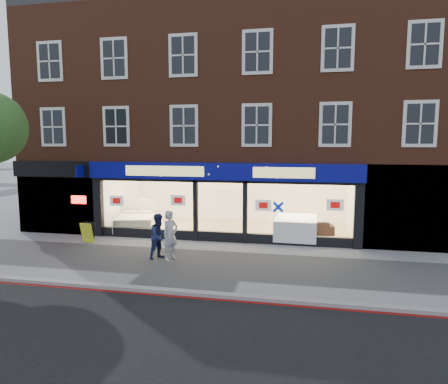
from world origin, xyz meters
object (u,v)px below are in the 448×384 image
(mattress_stack, at_px, (296,228))
(pedestrian_grey, at_px, (170,235))
(sofa, at_px, (310,227))
(pedestrian_blue, at_px, (159,236))
(a_board, at_px, (88,232))
(display_bed, at_px, (136,221))

(mattress_stack, xyz_separation_m, pedestrian_grey, (-4.28, -3.81, 0.35))
(sofa, height_order, pedestrian_blue, pedestrian_blue)
(mattress_stack, relative_size, a_board, 2.60)
(sofa, distance_m, pedestrian_grey, 6.75)
(display_bed, relative_size, a_board, 3.01)
(display_bed, height_order, mattress_stack, display_bed)
(display_bed, bearing_deg, pedestrian_grey, -68.62)
(a_board, bearing_deg, mattress_stack, 24.01)
(a_board, bearing_deg, display_bed, 78.27)
(display_bed, relative_size, pedestrian_blue, 1.58)
(mattress_stack, distance_m, pedestrian_blue, 6.04)
(mattress_stack, xyz_separation_m, a_board, (-8.41, -2.22, -0.10))
(pedestrian_blue, bearing_deg, pedestrian_grey, -59.90)
(pedestrian_grey, bearing_deg, mattress_stack, -16.66)
(sofa, relative_size, pedestrian_blue, 1.24)
(sofa, xyz_separation_m, pedestrian_blue, (-5.30, -4.62, 0.42))
(display_bed, xyz_separation_m, pedestrian_blue, (2.74, -4.12, 0.37))
(pedestrian_grey, distance_m, pedestrian_blue, 0.42)
(pedestrian_grey, bearing_deg, a_board, 100.49)
(display_bed, bearing_deg, a_board, -126.87)
(pedestrian_grey, height_order, pedestrian_blue, pedestrian_grey)
(pedestrian_blue, bearing_deg, a_board, 100.00)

